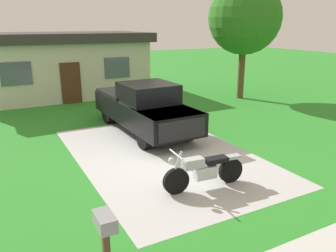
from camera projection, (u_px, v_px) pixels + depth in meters
ground_plane at (163, 154)px, 10.65m from camera, size 80.00×80.00×0.00m
driveway_pad at (163, 154)px, 10.65m from camera, size 5.08×7.90×0.01m
motorcycle at (204, 170)px, 8.35m from camera, size 2.21×0.70×1.09m
pickup_truck at (143, 106)px, 12.81m from camera, size 2.12×5.67×1.90m
mailbox at (105, 231)px, 5.04m from camera, size 0.26×0.48×1.26m
shade_tree at (245, 18)px, 17.61m from camera, size 3.82×3.82×6.18m
neighbor_house at (60, 64)px, 19.17m from camera, size 9.60×5.60×3.50m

